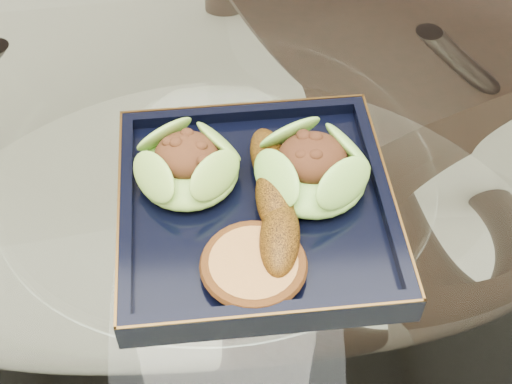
{
  "coord_description": "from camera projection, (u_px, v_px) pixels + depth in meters",
  "views": [
    {
      "loc": [
        0.01,
        -0.47,
        1.33
      ],
      "look_at": [
        0.04,
        -0.02,
        0.8
      ],
      "focal_mm": 50.0,
      "sensor_mm": 36.0,
      "label": 1
    }
  ],
  "objects": [
    {
      "name": "lettuce_wrap_left",
      "position": [
        188.0,
        167.0,
        0.72
      ],
      "size": [
        0.13,
        0.13,
        0.04
      ],
      "primitive_type": "ellipsoid",
      "rotation": [
        0.0,
        0.0,
        0.26
      ],
      "color": "#5D9D2D",
      "rests_on": "navy_plate"
    },
    {
      "name": "navy_plate",
      "position": [
        256.0,
        211.0,
        0.71
      ],
      "size": [
        0.28,
        0.28,
        0.02
      ],
      "primitive_type": "cube",
      "rotation": [
        0.0,
        0.0,
        0.05
      ],
      "color": "black",
      "rests_on": "dining_table"
    },
    {
      "name": "dining_table",
      "position": [
        224.0,
        290.0,
        0.86
      ],
      "size": [
        1.13,
        1.13,
        0.77
      ],
      "color": "white",
      "rests_on": "ground"
    },
    {
      "name": "crumb_patty",
      "position": [
        254.0,
        266.0,
        0.65
      ],
      "size": [
        0.11,
        0.11,
        0.02
      ],
      "primitive_type": "cylinder",
      "rotation": [
        0.0,
        0.0,
        0.39
      ],
      "color": "#C27F40",
      "rests_on": "navy_plate"
    },
    {
      "name": "roasted_plantain",
      "position": [
        275.0,
        197.0,
        0.69
      ],
      "size": [
        0.04,
        0.18,
        0.03
      ],
      "primitive_type": "ellipsoid",
      "rotation": [
        0.0,
        0.0,
        1.59
      ],
      "color": "#6A3F0B",
      "rests_on": "navy_plate"
    },
    {
      "name": "dining_chair",
      "position": [
        344.0,
        12.0,
        1.24
      ],
      "size": [
        0.58,
        0.58,
        1.06
      ],
      "rotation": [
        0.0,
        0.0,
        0.31
      ],
      "color": "black",
      "rests_on": "ground"
    },
    {
      "name": "lettuce_wrap_right",
      "position": [
        312.0,
        171.0,
        0.71
      ],
      "size": [
        0.12,
        0.12,
        0.04
      ],
      "primitive_type": "ellipsoid",
      "rotation": [
        0.0,
        0.0,
        0.13
      ],
      "color": "#4F942B",
      "rests_on": "navy_plate"
    }
  ]
}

